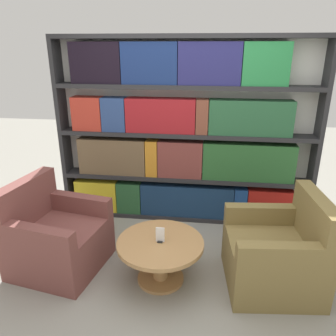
# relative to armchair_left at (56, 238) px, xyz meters

# --- Properties ---
(ground_plane) EXTENTS (14.00, 14.00, 0.00)m
(ground_plane) POSITION_rel_armchair_left_xyz_m (1.20, -0.23, -0.32)
(ground_plane) COLOR gray
(bookshelf) EXTENTS (3.13, 0.30, 2.27)m
(bookshelf) POSITION_rel_armchair_left_xyz_m (1.17, 1.20, 0.79)
(bookshelf) COLOR silver
(bookshelf) RESTS_ON ground_plane
(armchair_left) EXTENTS (0.95, 0.94, 0.91)m
(armchair_left) POSITION_rel_armchair_left_xyz_m (0.00, 0.00, 0.00)
(armchair_left) COLOR brown
(armchair_left) RESTS_ON ground_plane
(armchair_right) EXTENTS (0.90, 0.88, 0.91)m
(armchair_right) POSITION_rel_armchair_left_xyz_m (2.17, -0.00, 0.00)
(armchair_right) COLOR olive
(armchair_right) RESTS_ON ground_plane
(coffee_table) EXTENTS (0.82, 0.82, 0.43)m
(coffee_table) POSITION_rel_armchair_left_xyz_m (1.08, -0.10, -0.01)
(coffee_table) COLOR #AD7F4C
(coffee_table) RESTS_ON ground_plane
(table_sign) EXTENTS (0.08, 0.06, 0.15)m
(table_sign) POSITION_rel_armchair_left_xyz_m (1.08, -0.10, 0.18)
(table_sign) COLOR black
(table_sign) RESTS_ON coffee_table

